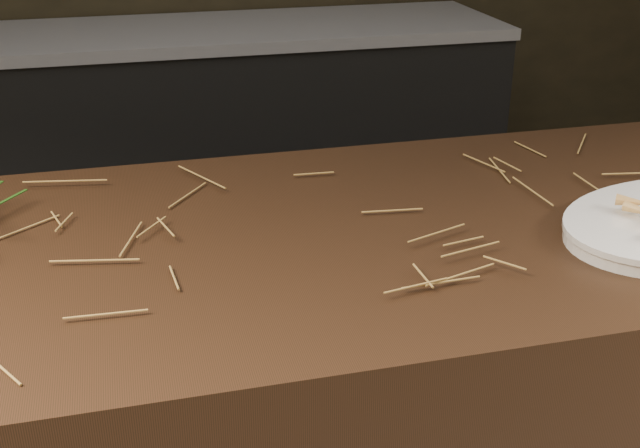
{
  "coord_description": "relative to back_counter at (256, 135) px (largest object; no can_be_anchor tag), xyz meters",
  "views": [
    {
      "loc": [
        -0.18,
        -0.73,
        1.4
      ],
      "look_at": [
        0.05,
        0.2,
        0.96
      ],
      "focal_mm": 45.0,
      "sensor_mm": 36.0,
      "label": 1
    }
  ],
  "objects": [
    {
      "name": "back_counter",
      "position": [
        0.0,
        0.0,
        0.0
      ],
      "size": [
        1.82,
        0.62,
        0.84
      ],
      "color": "black",
      "rests_on": "ground"
    },
    {
      "name": "straw_bedding",
      "position": [
        -0.3,
        -1.88,
        0.49
      ],
      "size": [
        1.4,
        0.6,
        0.02
      ],
      "primitive_type": null,
      "color": "olive",
      "rests_on": "main_counter"
    }
  ]
}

